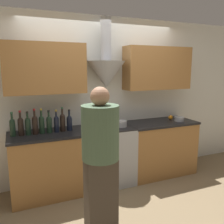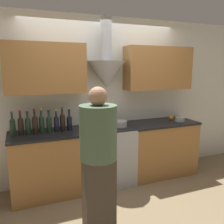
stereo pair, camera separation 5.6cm
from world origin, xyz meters
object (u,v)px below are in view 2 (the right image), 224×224
at_px(wine_bottle_3, 35,124).
at_px(person_foreground_left, 99,161).
at_px(wine_bottle_8, 69,122).
at_px(wine_bottle_6, 56,123).
at_px(stove_range, 110,155).
at_px(wine_bottle_7, 63,121).
at_px(wine_bottle_1, 21,125).
at_px(wine_bottle_4, 42,123).
at_px(mixing_bowl, 120,124).
at_px(stock_pot, 100,124).
at_px(wine_bottle_0, 13,126).
at_px(saucepan, 180,119).
at_px(wine_bottle_5, 49,123).
at_px(wine_bottle_2, 28,125).
at_px(orange_fruit, 171,118).

distance_m(wine_bottle_3, person_foreground_left, 1.33).
bearing_deg(wine_bottle_8, wine_bottle_6, -174.16).
bearing_deg(stove_range, wine_bottle_7, 177.83).
bearing_deg(wine_bottle_1, wine_bottle_8, 0.69).
bearing_deg(wine_bottle_4, mixing_bowl, -2.80).
bearing_deg(stock_pot, wine_bottle_8, 173.44).
relative_size(wine_bottle_4, wine_bottle_6, 1.09).
xyz_separation_m(wine_bottle_0, wine_bottle_3, (0.28, -0.01, 0.01)).
bearing_deg(wine_bottle_0, stove_range, -0.93).
bearing_deg(wine_bottle_3, stock_pot, -2.12).
distance_m(stock_pot, saucepan, 1.41).
bearing_deg(saucepan, wine_bottle_5, 177.21).
relative_size(stove_range, mixing_bowl, 4.03).
height_order(stove_range, wine_bottle_3, wine_bottle_3).
distance_m(wine_bottle_1, wine_bottle_8, 0.66).
relative_size(wine_bottle_6, mixing_bowl, 1.42).
distance_m(stove_range, wine_bottle_1, 1.41).
xyz_separation_m(wine_bottle_2, mixing_bowl, (1.34, -0.04, -0.09)).
bearing_deg(stove_range, wine_bottle_5, 178.95).
relative_size(wine_bottle_2, person_foreground_left, 0.20).
distance_m(wine_bottle_1, person_foreground_left, 1.42).
distance_m(wine_bottle_2, saucepan, 2.44).
relative_size(wine_bottle_6, person_foreground_left, 0.20).
relative_size(wine_bottle_2, wine_bottle_7, 0.93).
bearing_deg(wine_bottle_5, mixing_bowl, -2.69).
height_order(wine_bottle_0, wine_bottle_2, wine_bottle_0).
bearing_deg(mixing_bowl, wine_bottle_4, 177.20).
bearing_deg(wine_bottle_6, stock_pot, -2.96).
height_order(wine_bottle_0, stock_pot, wine_bottle_0).
bearing_deg(wine_bottle_3, person_foreground_left, -67.49).
bearing_deg(wine_bottle_4, wine_bottle_8, 0.81).
distance_m(wine_bottle_8, mixing_bowl, 0.78).
bearing_deg(wine_bottle_1, wine_bottle_0, 179.32).
bearing_deg(wine_bottle_2, orange_fruit, 1.19).
bearing_deg(wine_bottle_6, wine_bottle_7, 10.92).
bearing_deg(wine_bottle_0, wine_bottle_5, -0.69).
bearing_deg(wine_bottle_7, stove_range, -2.17).
bearing_deg(orange_fruit, wine_bottle_3, -178.74).
bearing_deg(wine_bottle_6, stove_range, -0.69).
xyz_separation_m(stove_range, wine_bottle_7, (-0.71, 0.03, 0.59)).
xyz_separation_m(wine_bottle_6, mixing_bowl, (0.96, -0.04, -0.09)).
bearing_deg(wine_bottle_5, wine_bottle_6, -3.94).
bearing_deg(wine_bottle_1, wine_bottle_5, -0.70).
relative_size(stove_range, wine_bottle_8, 2.97).
xyz_separation_m(wine_bottle_8, mixing_bowl, (0.77, -0.06, -0.08)).
bearing_deg(wine_bottle_7, person_foreground_left, -84.09).
xyz_separation_m(wine_bottle_3, wine_bottle_8, (0.48, 0.02, -0.02)).
bearing_deg(person_foreground_left, wine_bottle_0, 122.66).
height_order(wine_bottle_3, person_foreground_left, person_foreground_left).
height_order(wine_bottle_3, wine_bottle_5, wine_bottle_3).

